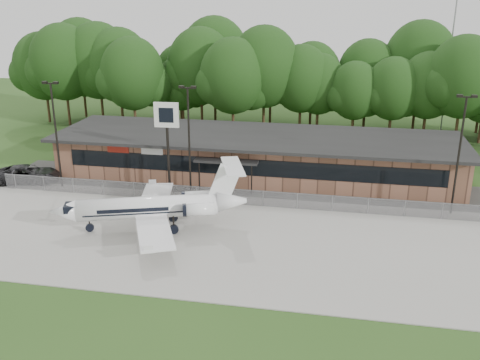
% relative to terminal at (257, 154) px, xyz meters
% --- Properties ---
extents(ground, '(160.00, 160.00, 0.00)m').
position_rel_terminal_xyz_m(ground, '(0.00, -23.94, -2.18)').
color(ground, '#2C4F1C').
rests_on(ground, ground).
extents(apron, '(64.00, 18.00, 0.08)m').
position_rel_terminal_xyz_m(apron, '(0.00, -15.94, -2.14)').
color(apron, '#9E9B93').
rests_on(apron, ground).
extents(parking_lot, '(50.00, 9.00, 0.06)m').
position_rel_terminal_xyz_m(parking_lot, '(0.00, -4.44, -2.15)').
color(parking_lot, '#383835').
rests_on(parking_lot, ground).
extents(terminal, '(41.00, 11.65, 4.30)m').
position_rel_terminal_xyz_m(terminal, '(0.00, 0.00, 0.00)').
color(terminal, '#915F48').
rests_on(terminal, ground).
extents(fence, '(46.00, 0.04, 1.52)m').
position_rel_terminal_xyz_m(fence, '(0.00, -8.94, -1.40)').
color(fence, gray).
rests_on(fence, ground).
extents(treeline, '(72.00, 12.00, 15.00)m').
position_rel_terminal_xyz_m(treeline, '(0.00, 18.06, 5.32)').
color(treeline, black).
rests_on(treeline, ground).
extents(radio_mast, '(0.20, 0.20, 25.00)m').
position_rel_terminal_xyz_m(radio_mast, '(22.00, 24.06, 10.32)').
color(radio_mast, gray).
rests_on(radio_mast, ground).
extents(light_pole_left, '(1.55, 0.30, 10.23)m').
position_rel_terminal_xyz_m(light_pole_left, '(-18.00, -7.44, 3.80)').
color(light_pole_left, black).
rests_on(light_pole_left, ground).
extents(light_pole_mid, '(1.55, 0.30, 10.23)m').
position_rel_terminal_xyz_m(light_pole_mid, '(-5.00, -7.44, 3.80)').
color(light_pole_mid, black).
rests_on(light_pole_mid, ground).
extents(light_pole_right, '(1.55, 0.30, 10.23)m').
position_rel_terminal_xyz_m(light_pole_right, '(18.00, -7.44, 3.80)').
color(light_pole_right, black).
rests_on(light_pole_right, ground).
extents(business_jet, '(15.36, 13.76, 5.23)m').
position_rel_terminal_xyz_m(business_jet, '(-5.67, -15.21, -0.31)').
color(business_jet, white).
rests_on(business_jet, ground).
extents(suv, '(6.79, 4.41, 1.74)m').
position_rel_terminal_xyz_m(suv, '(-22.00, -6.87, -1.31)').
color(suv, '#282729').
rests_on(suv, ground).
extents(pole_sign, '(2.27, 0.37, 8.64)m').
position_rel_terminal_xyz_m(pole_sign, '(-7.13, -7.14, 4.43)').
color(pole_sign, black).
rests_on(pole_sign, ground).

